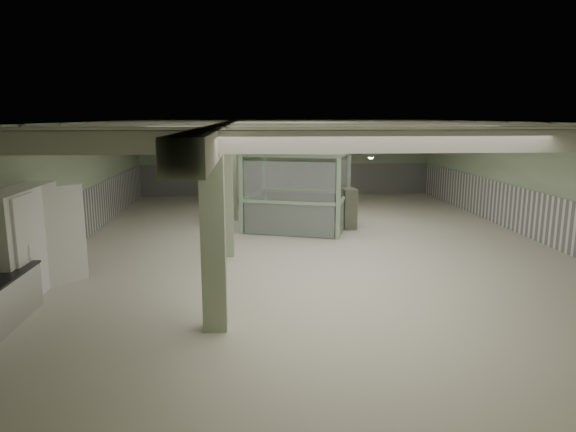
{
  "coord_description": "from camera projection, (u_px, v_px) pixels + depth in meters",
  "views": [
    {
      "loc": [
        -1.88,
        -14.8,
        3.77
      ],
      "look_at": [
        -0.88,
        -2.14,
        1.3
      ],
      "focal_mm": 32.0,
      "sensor_mm": 36.0,
      "label": 1
    }
  ],
  "objects": [
    {
      "name": "floor",
      "position": [
        312.0,
        244.0,
        15.35
      ],
      "size": [
        20.0,
        20.0,
        0.0
      ],
      "primitive_type": "plane",
      "color": "beige",
      "rests_on": "ground"
    },
    {
      "name": "ceiling",
      "position": [
        313.0,
        122.0,
        14.66
      ],
      "size": [
        14.0,
        20.0,
        0.02
      ],
      "primitive_type": "cube",
      "color": "silver",
      "rests_on": "wall_back"
    },
    {
      "name": "wall_back",
      "position": [
        286.0,
        158.0,
        24.79
      ],
      "size": [
        14.0,
        0.02,
        3.6
      ],
      "primitive_type": "cube",
      "color": "#A5BA95",
      "rests_on": "floor"
    },
    {
      "name": "wall_front",
      "position": [
        435.0,
        313.0,
        5.22
      ],
      "size": [
        14.0,
        0.02,
        3.6
      ],
      "primitive_type": "cube",
      "color": "#A5BA95",
      "rests_on": "floor"
    },
    {
      "name": "wall_left",
      "position": [
        66.0,
        187.0,
        14.47
      ],
      "size": [
        0.02,
        20.0,
        3.6
      ],
      "primitive_type": "cube",
      "color": "#A5BA95",
      "rests_on": "floor"
    },
    {
      "name": "wall_right",
      "position": [
        541.0,
        182.0,
        15.55
      ],
      "size": [
        0.02,
        20.0,
        3.6
      ],
      "primitive_type": "cube",
      "color": "#A5BA95",
      "rests_on": "floor"
    },
    {
      "name": "wainscot_left",
      "position": [
        70.0,
        224.0,
        14.67
      ],
      "size": [
        0.05,
        19.9,
        1.5
      ],
      "primitive_type": "cube",
      "color": "silver",
      "rests_on": "floor"
    },
    {
      "name": "wainscot_right",
      "position": [
        537.0,
        216.0,
        15.75
      ],
      "size": [
        0.05,
        19.9,
        1.5
      ],
      "primitive_type": "cube",
      "color": "silver",
      "rests_on": "floor"
    },
    {
      "name": "wainscot_back",
      "position": [
        287.0,
        179.0,
        24.97
      ],
      "size": [
        13.9,
        0.05,
        1.5
      ],
      "primitive_type": "cube",
      "color": "silver",
      "rests_on": "floor"
    },
    {
      "name": "girder",
      "position": [
        225.0,
        130.0,
        14.51
      ],
      "size": [
        0.45,
        19.9,
        0.4
      ],
      "primitive_type": "cube",
      "color": "beige",
      "rests_on": "ceiling"
    },
    {
      "name": "beam_a",
      "position": [
        378.0,
        141.0,
        7.36
      ],
      "size": [
        13.9,
        0.35,
        0.32
      ],
      "primitive_type": "cube",
      "color": "beige",
      "rests_on": "ceiling"
    },
    {
      "name": "beam_b",
      "position": [
        346.0,
        135.0,
        9.81
      ],
      "size": [
        13.9,
        0.35,
        0.32
      ],
      "primitive_type": "cube",
      "color": "beige",
      "rests_on": "ceiling"
    },
    {
      "name": "beam_c",
      "position": [
        326.0,
        131.0,
        12.25
      ],
      "size": [
        13.9,
        0.35,
        0.32
      ],
      "primitive_type": "cube",
      "color": "beige",
      "rests_on": "ceiling"
    },
    {
      "name": "beam_d",
      "position": [
        313.0,
        129.0,
        14.7
      ],
      "size": [
        13.9,
        0.35,
        0.32
      ],
      "primitive_type": "cube",
      "color": "beige",
      "rests_on": "ceiling"
    },
    {
      "name": "beam_e",
      "position": [
        303.0,
        127.0,
        17.14
      ],
      "size": [
        13.9,
        0.35,
        0.32
      ],
      "primitive_type": "cube",
      "color": "beige",
      "rests_on": "ceiling"
    },
    {
      "name": "beam_f",
      "position": [
        296.0,
        126.0,
        19.59
      ],
      "size": [
        13.9,
        0.35,
        0.32
      ],
      "primitive_type": "cube",
      "color": "beige",
      "rests_on": "ceiling"
    },
    {
      "name": "beam_g",
      "position": [
        291.0,
        125.0,
        22.04
      ],
      "size": [
        13.9,
        0.35,
        0.32
      ],
      "primitive_type": "cube",
      "color": "beige",
      "rests_on": "ceiling"
    },
    {
      "name": "column_a",
      "position": [
        213.0,
        231.0,
        8.94
      ],
      "size": [
        0.42,
        0.42,
        3.6
      ],
      "primitive_type": "cube",
      "color": "#A1AE8C",
      "rests_on": "floor"
    },
    {
      "name": "column_b",
      "position": [
        225.0,
        191.0,
        13.84
      ],
      "size": [
        0.42,
        0.42,
        3.6
      ],
      "primitive_type": "cube",
      "color": "#A1AE8C",
      "rests_on": "floor"
    },
    {
      "name": "column_c",
      "position": [
        231.0,
        171.0,
        18.73
      ],
      "size": [
        0.42,
        0.42,
        3.6
      ],
      "primitive_type": "cube",
      "color": "#A1AE8C",
      "rests_on": "floor"
    },
    {
      "name": "column_d",
      "position": [
        234.0,
        162.0,
        22.64
      ],
      "size": [
        0.42,
        0.42,
        3.6
      ],
      "primitive_type": "cube",
      "color": "#A1AE8C",
      "rests_on": "floor"
    },
    {
      "name": "pendant_front",
      "position": [
        371.0,
        154.0,
        9.91
      ],
      "size": [
        0.44,
        0.44,
        0.22
      ],
      "primitive_type": "cone",
      "rotation": [
        3.14,
        0.0,
        0.0
      ],
      "color": "#334130",
      "rests_on": "ceiling"
    },
    {
      "name": "pendant_mid",
      "position": [
        327.0,
        141.0,
        15.3
      ],
      "size": [
        0.44,
        0.44,
        0.22
      ],
      "primitive_type": "cone",
      "rotation": [
        3.14,
        0.0,
        0.0
      ],
      "color": "#334130",
      "rests_on": "ceiling"
    },
    {
      "name": "pendant_back",
      "position": [
        308.0,
        135.0,
        20.19
      ],
      "size": [
        0.44,
        0.44,
        0.22
      ],
      "primitive_type": "cone",
      "rotation": [
        3.14,
        0.0,
        0.0
      ],
      "color": "#334130",
      "rests_on": "ceiling"
    },
    {
      "name": "walkin_cooler",
      "position": [
        23.0,
        240.0,
        10.78
      ],
      "size": [
        1.19,
        2.64,
        2.42
      ],
      "color": "white",
      "rests_on": "floor"
    },
    {
      "name": "guard_booth",
      "position": [
        298.0,
        175.0,
        17.27
      ],
      "size": [
        4.11,
        3.77,
        2.74
      ],
      "rotation": [
        0.0,
        0.0,
        -0.31
      ],
      "color": "#96B38F",
      "rests_on": "floor"
    },
    {
      "name": "filing_cabinet",
      "position": [
        348.0,
        209.0,
        17.42
      ],
      "size": [
        0.52,
        0.69,
        1.38
      ],
      "primitive_type": "cube",
      "rotation": [
        0.0,
        0.0,
        0.13
      ],
      "color": "#616453",
      "rests_on": "floor"
    }
  ]
}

